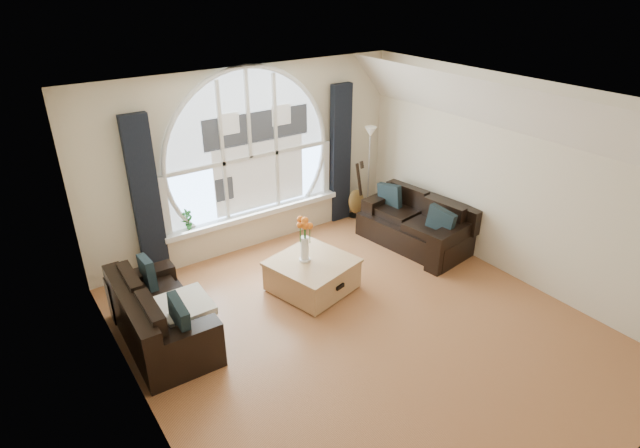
{
  "coord_description": "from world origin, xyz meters",
  "views": [
    {
      "loc": [
        -3.24,
        -3.8,
        3.91
      ],
      "look_at": [
        0.0,
        0.9,
        1.05
      ],
      "focal_mm": 28.93,
      "sensor_mm": 36.0,
      "label": 1
    }
  ],
  "objects_px": {
    "coffee_chest": "(312,274)",
    "guitar": "(357,189)",
    "sofa_right": "(415,221)",
    "sofa_left": "(161,311)",
    "vase_flowers": "(304,234)",
    "potted_plant": "(188,219)",
    "floor_lamp": "(369,174)"
  },
  "relations": [
    {
      "from": "coffee_chest",
      "to": "guitar",
      "type": "xyz_separation_m",
      "value": [
        1.86,
        1.41,
        0.29
      ]
    },
    {
      "from": "sofa_right",
      "to": "coffee_chest",
      "type": "height_order",
      "value": "sofa_right"
    },
    {
      "from": "sofa_left",
      "to": "sofa_right",
      "type": "xyz_separation_m",
      "value": [
        4.01,
        0.04,
        0.0
      ]
    },
    {
      "from": "coffee_chest",
      "to": "vase_flowers",
      "type": "distance_m",
      "value": 0.6
    },
    {
      "from": "sofa_right",
      "to": "coffee_chest",
      "type": "bearing_deg",
      "value": 176.24
    },
    {
      "from": "coffee_chest",
      "to": "potted_plant",
      "type": "distance_m",
      "value": 1.96
    },
    {
      "from": "coffee_chest",
      "to": "floor_lamp",
      "type": "height_order",
      "value": "floor_lamp"
    },
    {
      "from": "sofa_left",
      "to": "floor_lamp",
      "type": "bearing_deg",
      "value": 18.12
    },
    {
      "from": "sofa_left",
      "to": "floor_lamp",
      "type": "height_order",
      "value": "floor_lamp"
    },
    {
      "from": "sofa_left",
      "to": "guitar",
      "type": "xyz_separation_m",
      "value": [
        3.87,
        1.31,
        0.13
      ]
    },
    {
      "from": "coffee_chest",
      "to": "floor_lamp",
      "type": "bearing_deg",
      "value": 18.82
    },
    {
      "from": "sofa_right",
      "to": "potted_plant",
      "type": "height_order",
      "value": "potted_plant"
    },
    {
      "from": "sofa_right",
      "to": "sofa_left",
      "type": "bearing_deg",
      "value": 172.62
    },
    {
      "from": "coffee_chest",
      "to": "potted_plant",
      "type": "height_order",
      "value": "potted_plant"
    },
    {
      "from": "sofa_left",
      "to": "potted_plant",
      "type": "xyz_separation_m",
      "value": [
        0.95,
        1.47,
        0.3
      ]
    },
    {
      "from": "sofa_left",
      "to": "sofa_right",
      "type": "height_order",
      "value": "sofa_right"
    },
    {
      "from": "sofa_left",
      "to": "potted_plant",
      "type": "height_order",
      "value": "potted_plant"
    },
    {
      "from": "coffee_chest",
      "to": "potted_plant",
      "type": "relative_size",
      "value": 3.16
    },
    {
      "from": "potted_plant",
      "to": "sofa_left",
      "type": "bearing_deg",
      "value": -122.74
    },
    {
      "from": "floor_lamp",
      "to": "potted_plant",
      "type": "relative_size",
      "value": 5.18
    },
    {
      "from": "vase_flowers",
      "to": "guitar",
      "type": "distance_m",
      "value": 2.38
    },
    {
      "from": "sofa_left",
      "to": "potted_plant",
      "type": "distance_m",
      "value": 1.78
    },
    {
      "from": "coffee_chest",
      "to": "sofa_right",
      "type": "bearing_deg",
      "value": -10.07
    },
    {
      "from": "sofa_right",
      "to": "guitar",
      "type": "bearing_deg",
      "value": 88.71
    },
    {
      "from": "vase_flowers",
      "to": "potted_plant",
      "type": "height_order",
      "value": "vase_flowers"
    },
    {
      "from": "sofa_left",
      "to": "sofa_right",
      "type": "relative_size",
      "value": 0.96
    },
    {
      "from": "coffee_chest",
      "to": "potted_plant",
      "type": "xyz_separation_m",
      "value": [
        -1.06,
        1.58,
        0.47
      ]
    },
    {
      "from": "sofa_right",
      "to": "vase_flowers",
      "type": "xyz_separation_m",
      "value": [
        -2.08,
        -0.09,
        0.43
      ]
    },
    {
      "from": "sofa_left",
      "to": "coffee_chest",
      "type": "xyz_separation_m",
      "value": [
        2.0,
        -0.11,
        -0.16
      ]
    },
    {
      "from": "guitar",
      "to": "sofa_left",
      "type": "bearing_deg",
      "value": -169.69
    },
    {
      "from": "vase_flowers",
      "to": "potted_plant",
      "type": "bearing_deg",
      "value": 123.04
    },
    {
      "from": "sofa_left",
      "to": "potted_plant",
      "type": "relative_size",
      "value": 5.29
    }
  ]
}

